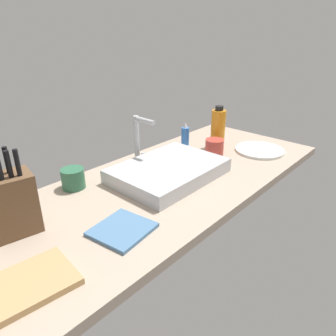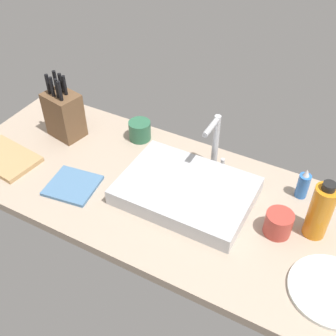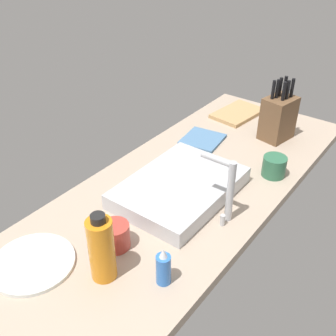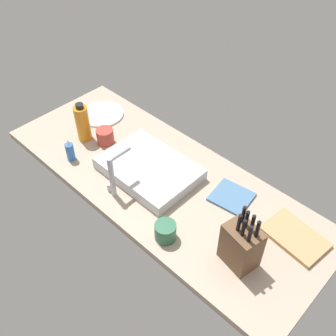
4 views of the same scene
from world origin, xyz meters
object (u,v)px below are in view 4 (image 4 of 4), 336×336
(dish_towel, at_px, (231,197))
(cutting_board, at_px, (295,237))
(faucet, at_px, (114,172))
(water_bottle, at_px, (83,123))
(knife_block, at_px, (241,245))
(sink_basin, at_px, (149,169))
(dinner_plate, at_px, (102,114))
(coffee_mug, at_px, (165,231))
(ceramic_cup, at_px, (105,136))
(soap_bottle, at_px, (70,151))

(dish_towel, bearing_deg, cutting_board, -179.38)
(faucet, xyz_separation_m, water_bottle, (0.41, -0.14, -0.03))
(faucet, distance_m, knife_block, 0.62)
(sink_basin, bearing_deg, knife_block, 170.97)
(dinner_plate, distance_m, coffee_mug, 0.91)
(cutting_board, height_order, coffee_mug, coffee_mug)
(knife_block, height_order, cutting_board, knife_block)
(dinner_plate, xyz_separation_m, coffee_mug, (-0.84, 0.35, 0.03))
(water_bottle, distance_m, coffee_mug, 0.76)
(dish_towel, height_order, coffee_mug, coffee_mug)
(knife_block, xyz_separation_m, ceramic_cup, (0.92, -0.10, -0.06))
(coffee_mug, bearing_deg, water_bottle, -12.31)
(faucet, xyz_separation_m, dinner_plate, (0.51, -0.33, -0.12))
(sink_basin, bearing_deg, ceramic_cup, -0.59)
(coffee_mug, bearing_deg, knife_block, -157.05)
(ceramic_cup, bearing_deg, faucet, 147.72)
(soap_bottle, bearing_deg, faucet, -179.21)
(dish_towel, bearing_deg, coffee_mug, 79.97)
(knife_block, bearing_deg, dish_towel, -37.21)
(faucet, bearing_deg, cutting_board, -154.45)
(knife_block, xyz_separation_m, soap_bottle, (0.94, 0.10, -0.05))
(knife_block, xyz_separation_m, cutting_board, (-0.10, -0.24, -0.09))
(water_bottle, xyz_separation_m, dish_towel, (-0.81, -0.20, -0.09))
(faucet, bearing_deg, dinner_plate, -33.22)
(dish_towel, bearing_deg, dinner_plate, 0.36)
(faucet, xyz_separation_m, dish_towel, (-0.39, -0.34, -0.12))
(soap_bottle, xyz_separation_m, water_bottle, (0.08, -0.15, 0.05))
(sink_basin, relative_size, faucet, 2.03)
(coffee_mug, relative_size, ceramic_cup, 1.01)
(cutting_board, height_order, water_bottle, water_bottle)
(soap_bottle, bearing_deg, cutting_board, -161.69)
(soap_bottle, xyz_separation_m, ceramic_cup, (-0.02, -0.20, -0.01))
(sink_basin, distance_m, water_bottle, 0.44)
(knife_block, relative_size, soap_bottle, 2.21)
(sink_basin, distance_m, cutting_board, 0.71)
(cutting_board, xyz_separation_m, coffee_mug, (0.38, 0.36, 0.03))
(faucet, height_order, dinner_plate, faucet)
(knife_block, height_order, dish_towel, knife_block)
(water_bottle, relative_size, ceramic_cup, 2.45)
(faucet, relative_size, dish_towel, 1.30)
(sink_basin, height_order, coffee_mug, coffee_mug)
(dinner_plate, xyz_separation_m, dish_towel, (-0.90, -0.01, 0.00))
(knife_block, bearing_deg, faucet, 20.08)
(soap_bottle, distance_m, dish_towel, 0.80)
(knife_block, relative_size, water_bottle, 1.24)
(cutting_board, distance_m, soap_bottle, 1.10)
(sink_basin, height_order, water_bottle, water_bottle)
(faucet, xyz_separation_m, ceramic_cup, (0.31, -0.19, -0.09))
(soap_bottle, bearing_deg, ceramic_cup, -96.81)
(dish_towel, distance_m, coffee_mug, 0.37)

